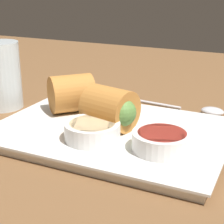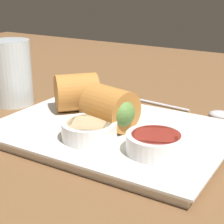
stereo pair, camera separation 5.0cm
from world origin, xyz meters
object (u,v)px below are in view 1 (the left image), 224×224
(dipping_bowl_near, at_px, (92,130))
(drinking_glass, at_px, (0,75))
(dipping_bowl_far, at_px, (162,140))
(serving_plate, at_px, (112,132))
(spoon, at_px, (201,110))

(dipping_bowl_near, xyz_separation_m, drinking_glass, (0.22, -0.09, 0.03))
(dipping_bowl_near, distance_m, dipping_bowl_far, 0.09)
(dipping_bowl_far, bearing_deg, serving_plate, -24.69)
(dipping_bowl_far, distance_m, spoon, 0.19)
(drinking_glass, bearing_deg, serving_plate, 170.46)
(serving_plate, bearing_deg, dipping_bowl_near, 83.24)
(serving_plate, distance_m, drinking_glass, 0.24)
(spoon, distance_m, drinking_glass, 0.34)
(serving_plate, relative_size, dipping_bowl_far, 4.42)
(dipping_bowl_near, height_order, spoon, dipping_bowl_near)
(dipping_bowl_far, bearing_deg, dipping_bowl_near, 5.19)
(dipping_bowl_near, bearing_deg, serving_plate, -96.76)
(spoon, bearing_deg, serving_plate, 59.69)
(serving_plate, bearing_deg, drinking_glass, -9.54)
(serving_plate, relative_size, spoon, 1.65)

